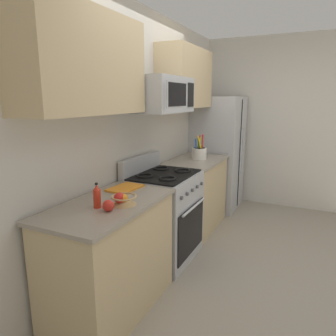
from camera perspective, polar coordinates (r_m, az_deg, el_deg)
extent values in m
plane|color=gray|center=(3.33, 9.93, -17.92)|extent=(16.00, 16.00, 0.00)
cube|color=beige|center=(3.30, -6.59, 5.92)|extent=(8.00, 0.10, 2.60)
cube|color=tan|center=(2.60, -10.42, -16.10)|extent=(1.09, 0.57, 0.88)
cube|color=gray|center=(2.42, -10.85, -6.58)|extent=(1.13, 0.61, 0.03)
cube|color=#B2B5BA|center=(3.33, -0.71, -8.95)|extent=(0.76, 0.61, 0.91)
cube|color=black|center=(3.26, 4.23, -11.27)|extent=(0.67, 0.01, 0.51)
cylinder|color=#B2B5BA|center=(3.15, 4.75, -7.11)|extent=(0.57, 0.02, 0.02)
cube|color=black|center=(3.19, -0.74, -1.20)|extent=(0.73, 0.54, 0.02)
cube|color=#B2B5BA|center=(3.30, -4.99, 0.67)|extent=(0.76, 0.06, 0.18)
torus|color=black|center=(2.98, -0.10, -1.91)|extent=(0.17, 0.17, 0.02)
torus|color=black|center=(3.30, 2.64, -0.47)|extent=(0.17, 0.17, 0.02)
torus|color=black|center=(3.09, -4.35, -1.39)|extent=(0.17, 0.17, 0.02)
torus|color=black|center=(3.40, -1.30, -0.06)|extent=(0.17, 0.17, 0.02)
cylinder|color=#4C4C51|center=(2.86, 2.51, -5.48)|extent=(0.04, 0.02, 0.04)
cylinder|color=#4C4C51|center=(2.98, 3.54, -4.74)|extent=(0.04, 0.02, 0.04)
cylinder|color=#4C4C51|center=(3.10, 4.50, -4.06)|extent=(0.04, 0.02, 0.04)
cylinder|color=#4C4C51|center=(3.23, 5.37, -3.42)|extent=(0.04, 0.02, 0.04)
cylinder|color=#4C4C51|center=(3.35, 6.19, -2.84)|extent=(0.04, 0.02, 0.04)
cube|color=tan|center=(4.13, 4.92, -4.91)|extent=(1.01, 0.57, 0.88)
cube|color=gray|center=(4.02, 5.04, 1.29)|extent=(1.05, 0.61, 0.03)
cube|color=#B2B5BA|center=(4.90, 9.07, 2.73)|extent=(0.79, 0.68, 1.71)
cube|color=black|center=(4.82, 12.97, 2.40)|extent=(0.01, 0.01, 1.62)
cylinder|color=#B2B5BA|center=(4.75, 13.17, 2.78)|extent=(0.02, 0.02, 0.68)
cylinder|color=#B2B5BA|center=(4.85, 13.43, 2.96)|extent=(0.02, 0.02, 0.68)
cube|color=beige|center=(5.20, 17.64, 7.83)|extent=(0.10, 8.00, 2.60)
cube|color=#B2B5BA|center=(3.11, -1.29, 13.23)|extent=(0.76, 0.40, 0.34)
cube|color=black|center=(2.97, 1.70, 13.26)|extent=(0.42, 0.01, 0.21)
cube|color=black|center=(3.28, 4.17, 13.17)|extent=(0.15, 0.01, 0.24)
cylinder|color=#B2B5BA|center=(2.71, -0.17, 13.33)|extent=(0.02, 0.02, 0.24)
cube|color=tan|center=(2.39, -15.10, 17.99)|extent=(1.12, 0.34, 0.71)
cube|color=tan|center=(4.01, 3.23, 16.04)|extent=(1.04, 0.34, 0.71)
cylinder|color=white|center=(4.06, 5.71, 2.65)|extent=(0.19, 0.19, 0.15)
cylinder|color=black|center=(4.06, 5.72, 2.82)|extent=(0.16, 0.16, 0.12)
cylinder|color=yellow|center=(4.07, 5.52, 3.89)|extent=(0.08, 0.07, 0.26)
cylinder|color=red|center=(4.05, 6.28, 4.12)|extent=(0.08, 0.05, 0.30)
cylinder|color=red|center=(4.08, 5.70, 4.07)|extent=(0.03, 0.04, 0.28)
cylinder|color=yellow|center=(4.01, 5.94, 3.96)|extent=(0.07, 0.08, 0.28)
cylinder|color=blue|center=(4.02, 5.15, 3.65)|extent=(0.05, 0.05, 0.24)
cylinder|color=green|center=(4.04, 5.77, 3.72)|extent=(0.06, 0.05, 0.24)
cone|color=tan|center=(2.35, -8.03, -5.90)|extent=(0.19, 0.19, 0.06)
torus|color=tan|center=(2.34, -8.05, -5.20)|extent=(0.19, 0.19, 0.01)
sphere|color=red|center=(2.32, -8.84, -5.42)|extent=(0.08, 0.08, 0.08)
sphere|color=orange|center=(2.32, -8.14, -5.49)|extent=(0.07, 0.07, 0.07)
sphere|color=red|center=(2.22, -10.86, -6.77)|extent=(0.08, 0.08, 0.08)
cube|color=orange|center=(2.74, -7.84, -3.63)|extent=(0.32, 0.23, 0.02)
cylinder|color=red|center=(2.30, -12.82, -5.51)|extent=(0.05, 0.05, 0.13)
cone|color=red|center=(2.28, -12.92, -3.46)|extent=(0.05, 0.05, 0.04)
cylinder|color=black|center=(2.27, -12.95, -2.83)|extent=(0.02, 0.02, 0.01)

